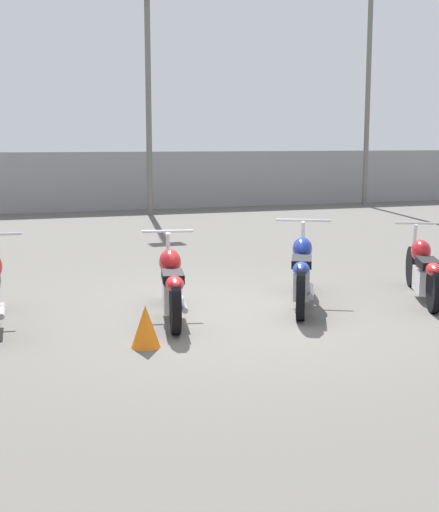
{
  "coord_description": "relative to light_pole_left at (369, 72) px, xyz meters",
  "views": [
    {
      "loc": [
        -2.89,
        -7.92,
        2.08
      ],
      "look_at": [
        0.0,
        0.45,
        0.65
      ],
      "focal_mm": 50.0,
      "sensor_mm": 36.0,
      "label": 1
    }
  ],
  "objects": [
    {
      "name": "motorcycle_slot_3",
      "position": [
        -6.44,
        -12.47,
        -3.85
      ],
      "size": [
        1.06,
        2.02,
        0.95
      ],
      "rotation": [
        0.0,
        0.0,
        -0.43
      ],
      "color": "black",
      "rests_on": "ground_plane"
    },
    {
      "name": "ground_plane",
      "position": [
        -9.13,
        -12.43,
        -4.24
      ],
      "size": [
        60.0,
        60.0,
        0.0
      ],
      "primitive_type": "plane",
      "color": "#5B5954"
    },
    {
      "name": "motorcycle_slot_1",
      "position": [
        -9.86,
        -12.38,
        -3.83
      ],
      "size": [
        0.73,
        2.05,
        0.98
      ],
      "rotation": [
        0.0,
        0.0,
        -0.21
      ],
      "color": "black",
      "rests_on": "ground_plane"
    },
    {
      "name": "fence_back",
      "position": [
        -9.13,
        1.06,
        -3.36
      ],
      "size": [
        40.0,
        0.04,
        1.76
      ],
      "color": "gray",
      "rests_on": "ground_plane"
    },
    {
      "name": "traffic_cone_near",
      "position": [
        -10.43,
        -13.46,
        -4.02
      ],
      "size": [
        0.3,
        0.3,
        0.44
      ],
      "color": "orange",
      "rests_on": "ground_plane"
    },
    {
      "name": "light_pole_right",
      "position": [
        -7.25,
        -0.45,
        -0.48
      ],
      "size": [
        0.7,
        0.35,
        6.21
      ],
      "color": "slate",
      "rests_on": "ground_plane"
    },
    {
      "name": "light_pole_left",
      "position": [
        0.0,
        0.0,
        0.0
      ],
      "size": [
        0.7,
        0.35,
        7.14
      ],
      "color": "slate",
      "rests_on": "ground_plane"
    },
    {
      "name": "motorcycle_slot_2",
      "position": [
        -8.12,
        -12.28,
        -3.8
      ],
      "size": [
        1.19,
        2.07,
        1.04
      ],
      "rotation": [
        0.0,
        0.0,
        -0.46
      ],
      "color": "black",
      "rests_on": "ground_plane"
    }
  ]
}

